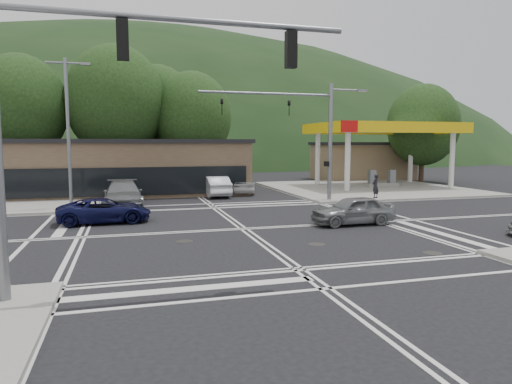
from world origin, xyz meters
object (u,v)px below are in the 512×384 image
object	(u,v)px
car_blue_west	(105,210)
pedestrian	(375,186)
car_grey_center	(353,210)
car_northbound	(123,194)
car_queue_a	(215,186)
car_queue_b	(242,184)

from	to	relation	value
car_blue_west	pedestrian	bearing A→B (deg)	-79.05
car_grey_center	car_northbound	bearing A→B (deg)	-131.19
car_northbound	car_grey_center	bearing A→B (deg)	-41.52
car_northbound	car_blue_west	bearing A→B (deg)	-100.32
car_queue_a	pedestrian	bearing A→B (deg)	150.85
car_blue_west	car_queue_b	world-z (taller)	car_queue_b
car_northbound	pedestrian	xyz separation A→B (m)	(17.07, -1.05, 0.18)
car_grey_center	car_queue_b	bearing A→B (deg)	-173.64
car_grey_center	car_queue_b	xyz separation A→B (m)	(-1.92, 15.03, 0.06)
car_blue_west	car_northbound	world-z (taller)	car_northbound
car_grey_center	car_queue_a	size ratio (longest dim) A/B	0.88
car_queue_a	car_queue_b	size ratio (longest dim) A/B	1.04
car_grey_center	pedestrian	size ratio (longest dim) A/B	2.44
car_grey_center	pedestrian	xyz separation A→B (m)	(6.10, 8.25, 0.29)
car_blue_west	car_queue_b	distance (m)	14.98
car_blue_west	car_queue_a	xyz separation A→B (m)	(7.55, 9.99, 0.14)
car_blue_west	car_northbound	size ratio (longest dim) A/B	0.81
car_grey_center	car_northbound	world-z (taller)	car_northbound
car_blue_west	car_northbound	bearing A→B (deg)	-11.99
car_queue_b	car_northbound	xyz separation A→B (m)	(-9.06, -5.73, 0.05)
car_blue_west	car_northbound	distance (m)	5.56
car_queue_a	car_northbound	world-z (taller)	car_northbound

